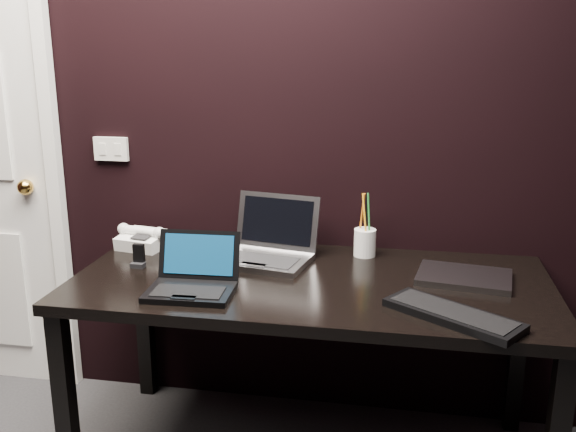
% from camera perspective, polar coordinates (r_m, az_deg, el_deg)
% --- Properties ---
extents(wall_back, '(4.00, 0.00, 4.00)m').
position_cam_1_polar(wall_back, '(2.63, -3.15, 9.51)').
color(wall_back, black).
rests_on(wall_back, ground).
extents(wall_switch, '(0.15, 0.02, 0.10)m').
position_cam_1_polar(wall_switch, '(2.85, -15.45, 5.77)').
color(wall_switch, silver).
rests_on(wall_switch, wall_back).
extents(desk, '(1.70, 0.80, 0.74)m').
position_cam_1_polar(desk, '(2.34, 2.00, -7.34)').
color(desk, black).
rests_on(desk, ground).
extents(netbook, '(0.30, 0.27, 0.18)m').
position_cam_1_polar(netbook, '(2.21, -8.47, -5.71)').
color(netbook, black).
rests_on(netbook, desk).
extents(silver_laptop, '(0.39, 0.37, 0.24)m').
position_cam_1_polar(silver_laptop, '(2.49, -1.88, -2.95)').
color(silver_laptop, '#9F9FA4').
rests_on(silver_laptop, desk).
extents(ext_keyboard, '(0.43, 0.36, 0.03)m').
position_cam_1_polar(ext_keyboard, '(2.05, 14.43, -8.48)').
color(ext_keyboard, black).
rests_on(ext_keyboard, desk).
extents(closed_laptop, '(0.35, 0.28, 0.02)m').
position_cam_1_polar(closed_laptop, '(2.38, 15.38, -5.25)').
color(closed_laptop, '#9FA0A5').
rests_on(closed_laptop, desk).
extents(desk_phone, '(0.22, 0.19, 0.11)m').
position_cam_1_polar(desk_phone, '(2.70, -12.79, -1.98)').
color(desk_phone, white).
rests_on(desk_phone, desk).
extents(mobile_phone, '(0.05, 0.04, 0.09)m').
position_cam_1_polar(mobile_phone, '(2.48, -13.13, -3.69)').
color(mobile_phone, black).
rests_on(mobile_phone, desk).
extents(pen_cup, '(0.10, 0.10, 0.25)m').
position_cam_1_polar(pen_cup, '(2.55, 6.84, -2.25)').
color(pen_cup, white).
rests_on(pen_cup, desk).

